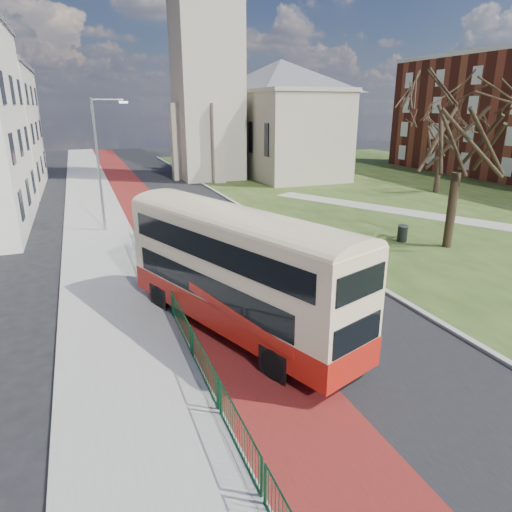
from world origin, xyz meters
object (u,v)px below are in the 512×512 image
bus (236,267)px  litter_bin (402,233)px  streetlamp (100,159)px  winter_tree_far (444,124)px  winter_tree_near (465,109)px

bus → litter_bin: bearing=8.8°
streetlamp → litter_bin: 18.69m
winter_tree_far → litter_bin: (-13.43, -12.26, -5.57)m
winter_tree_far → winter_tree_near: bearing=-129.8°
winter_tree_far → litter_bin: size_ratio=8.92×
streetlamp → litter_bin: bearing=-28.4°
bus → winter_tree_near: 16.19m
streetlamp → litter_bin: size_ratio=8.14×
litter_bin → bus: bearing=-150.8°
winter_tree_near → bus: bearing=-159.8°
winter_tree_far → litter_bin: winter_tree_far is taller
streetlamp → winter_tree_near: size_ratio=0.74×
bus → winter_tree_far: (26.15, 19.37, 3.68)m
streetlamp → winter_tree_far: 29.74m
winter_tree_near → litter_bin: size_ratio=10.98×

